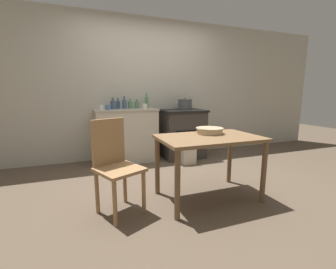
{
  "coord_description": "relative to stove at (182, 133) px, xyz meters",
  "views": [
    {
      "loc": [
        -1.12,
        -2.59,
        1.19
      ],
      "look_at": [
        0.0,
        0.42,
        0.6
      ],
      "focal_mm": 24.0,
      "sensor_mm": 36.0,
      "label": 1
    }
  ],
  "objects": [
    {
      "name": "bottle_far_left",
      "position": [
        -1.15,
        0.18,
        0.55
      ],
      "size": [
        0.07,
        0.07,
        0.18
      ],
      "color": "#3D5675",
      "rests_on": "counter_cabinet"
    },
    {
      "name": "bottle_center",
      "position": [
        -0.94,
        0.18,
        0.54
      ],
      "size": [
        0.08,
        0.08,
        0.17
      ],
      "color": "#517F5B",
      "rests_on": "counter_cabinet"
    },
    {
      "name": "bottle_center_left",
      "position": [
        -0.82,
        0.17,
        0.54
      ],
      "size": [
        0.08,
        0.08,
        0.17
      ],
      "color": "#517F5B",
      "rests_on": "counter_cabinet"
    },
    {
      "name": "mixing_bowl_large",
      "position": [
        -0.34,
        -1.54,
        0.31
      ],
      "size": [
        0.32,
        0.32,
        0.07
      ],
      "color": "tan",
      "rests_on": "work_table"
    },
    {
      "name": "flour_sack",
      "position": [
        -0.09,
        -0.45,
        -0.29
      ],
      "size": [
        0.24,
        0.17,
        0.32
      ],
      "primitive_type": "cube",
      "color": "beige",
      "rests_on": "ground_plane"
    },
    {
      "name": "chair",
      "position": [
        -1.46,
        -1.63,
        0.05
      ],
      "size": [
        0.53,
        0.53,
        0.94
      ],
      "rotation": [
        0.0,
        0.0,
        0.43
      ],
      "color": "#997047",
      "rests_on": "ground_plane"
    },
    {
      "name": "cup_far_right",
      "position": [
        -1.45,
        -0.01,
        0.52
      ],
      "size": [
        0.08,
        0.08,
        0.08
      ],
      "primitive_type": "cylinder",
      "color": "silver",
      "rests_on": "counter_cabinet"
    },
    {
      "name": "bottle_mid_left",
      "position": [
        -1.05,
        0.14,
        0.56
      ],
      "size": [
        0.07,
        0.07,
        0.22
      ],
      "color": "#3D5675",
      "rests_on": "counter_cabinet"
    },
    {
      "name": "counter_cabinet",
      "position": [
        -1.04,
        0.07,
        0.02
      ],
      "size": [
        1.06,
        0.52,
        0.93
      ],
      "color": "beige",
      "rests_on": "ground_plane"
    },
    {
      "name": "ground_plane",
      "position": [
        -0.59,
        -1.24,
        -0.45
      ],
      "size": [
        14.0,
        14.0,
        0.0
      ],
      "primitive_type": "plane",
      "color": "brown"
    },
    {
      "name": "cup_right",
      "position": [
        -1.34,
        -0.02,
        0.52
      ],
      "size": [
        0.08,
        0.08,
        0.08
      ],
      "primitive_type": "cylinder",
      "color": "#4C6B99",
      "rests_on": "counter_cabinet"
    },
    {
      "name": "wall_back",
      "position": [
        -0.59,
        0.35,
        0.82
      ],
      "size": [
        8.0,
        0.07,
        2.55
      ],
      "color": "#B2AD9E",
      "rests_on": "ground_plane"
    },
    {
      "name": "bottle_center_right",
      "position": [
        -0.63,
        0.19,
        0.59
      ],
      "size": [
        0.06,
        0.06,
        0.27
      ],
      "color": "#517F5B",
      "rests_on": "counter_cabinet"
    },
    {
      "name": "stock_pot",
      "position": [
        0.08,
        0.05,
        0.54
      ],
      "size": [
        0.27,
        0.27,
        0.21
      ],
      "color": "#4C4C51",
      "rests_on": "stove"
    },
    {
      "name": "bottle_left",
      "position": [
        -1.25,
        0.11,
        0.56
      ],
      "size": [
        0.08,
        0.08,
        0.2
      ],
      "color": "#3D5675",
      "rests_on": "counter_cabinet"
    },
    {
      "name": "work_table",
      "position": [
        -0.43,
        -1.7,
        0.17
      ],
      "size": [
        1.12,
        0.71,
        0.72
      ],
      "color": "brown",
      "rests_on": "ground_plane"
    },
    {
      "name": "cup_mid_right",
      "position": [
        -0.73,
        -0.05,
        0.52
      ],
      "size": [
        0.09,
        0.09,
        0.09
      ],
      "primitive_type": "cylinder",
      "color": "silver",
      "rests_on": "counter_cabinet"
    },
    {
      "name": "stove",
      "position": [
        0.0,
        0.0,
        0.0
      ],
      "size": [
        0.79,
        0.66,
        0.9
      ],
      "color": "#38332D",
      "rests_on": "ground_plane"
    }
  ]
}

